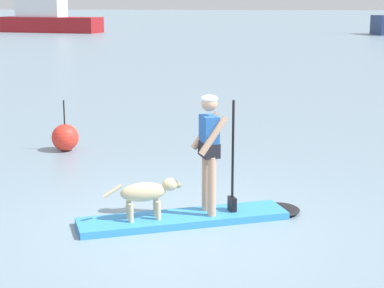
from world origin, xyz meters
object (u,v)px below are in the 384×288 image
Objects in this scene: paddleboard at (199,217)px; person_paddler at (210,145)px; dog at (147,193)px; marker_buoy at (65,137)px; moored_boat_far_starboard at (46,16)px.

person_paddler is (0.15, 0.06, 1.03)m from paddleboard.
dog is at bearing -156.74° from person_paddler.
dog is at bearing -156.74° from paddleboard.
marker_buoy is (-3.36, 3.94, -0.80)m from person_paddler.
paddleboard is 56.59m from moored_boat_far_starboard.
person_paddler is at bearing -68.48° from moored_boat_far_starboard.
person_paddler is 5.24m from marker_buoy.
person_paddler is at bearing 23.26° from dog.
marker_buoy reaches higher than dog.
person_paddler is 0.14× the size of moored_boat_far_starboard.
marker_buoy is (-2.53, 4.29, -0.19)m from dog.
paddleboard is 1.04m from person_paddler.
person_paddler is at bearing 23.26° from paddleboard.
moored_boat_far_starboard reaches higher than person_paddler.
moored_boat_far_starboard is at bearing 111.52° from person_paddler.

